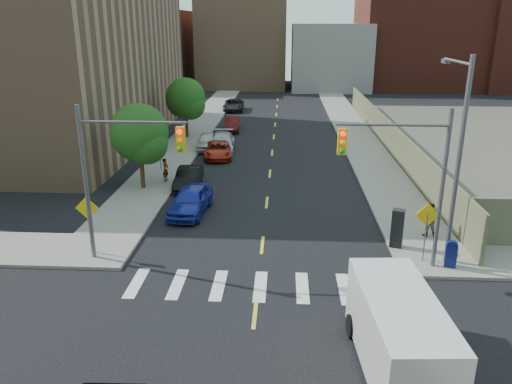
# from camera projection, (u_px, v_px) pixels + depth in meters

# --- Properties ---
(ground) EXTENTS (160.00, 160.00, 0.00)m
(ground) POSITION_uv_depth(u_px,v_px,m) (251.00, 347.00, 16.46)
(ground) COLOR black
(ground) RESTS_ON ground
(sidewalk_nw) EXTENTS (3.50, 73.00, 0.15)m
(sidewalk_nw) POSITION_uv_depth(u_px,v_px,m) (207.00, 117.00, 56.08)
(sidewalk_nw) COLOR gray
(sidewalk_nw) RESTS_ON ground
(sidewalk_ne) EXTENTS (3.50, 73.00, 0.15)m
(sidewalk_ne) POSITION_uv_depth(u_px,v_px,m) (346.00, 119.00, 55.24)
(sidewalk_ne) COLOR gray
(sidewalk_ne) RESTS_ON ground
(fence_north) EXTENTS (0.12, 44.00, 2.50)m
(fence_north) POSITION_uv_depth(u_px,v_px,m) (387.00, 134.00, 42.00)
(fence_north) COLOR #666949
(fence_north) RESTS_ON ground
(building_nw) EXTENTS (22.00, 30.00, 16.00)m
(building_nw) POSITION_uv_depth(u_px,v_px,m) (22.00, 49.00, 43.42)
(building_nw) COLOR #8C6B4C
(building_nw) RESTS_ON ground
(bg_bldg_west) EXTENTS (14.00, 18.00, 12.00)m
(bg_bldg_west) POSITION_uv_depth(u_px,v_px,m) (146.00, 49.00, 81.87)
(bg_bldg_west) COLOR #592319
(bg_bldg_west) RESTS_ON ground
(bg_bldg_midwest) EXTENTS (14.00, 16.00, 15.00)m
(bg_bldg_midwest) POSITION_uv_depth(u_px,v_px,m) (244.00, 40.00, 82.41)
(bg_bldg_midwest) COLOR #8C6B4C
(bg_bldg_midwest) RESTS_ON ground
(bg_bldg_center) EXTENTS (12.00, 16.00, 10.00)m
(bg_bldg_center) POSITION_uv_depth(u_px,v_px,m) (329.00, 56.00, 80.58)
(bg_bldg_center) COLOR gray
(bg_bldg_center) RESTS_ON ground
(bg_bldg_east) EXTENTS (18.00, 18.00, 16.00)m
(bg_bldg_east) POSITION_uv_depth(u_px,v_px,m) (416.00, 37.00, 80.75)
(bg_bldg_east) COLOR #592319
(bg_bldg_east) RESTS_ON ground
(signal_nw) EXTENTS (4.59, 0.30, 7.00)m
(signal_nw) POSITION_uv_depth(u_px,v_px,m) (119.00, 164.00, 20.99)
(signal_nw) COLOR #59595E
(signal_nw) RESTS_ON ground
(signal_ne) EXTENTS (4.59, 0.30, 7.00)m
(signal_ne) POSITION_uv_depth(u_px,v_px,m) (407.00, 168.00, 20.35)
(signal_ne) COLOR #59595E
(signal_ne) RESTS_ON ground
(streetlight_ne) EXTENTS (0.25, 3.70, 9.00)m
(streetlight_ne) POSITION_uv_depth(u_px,v_px,m) (457.00, 147.00, 20.86)
(streetlight_ne) COLOR #59595E
(streetlight_ne) RESTS_ON ground
(warn_sign_nw) EXTENTS (1.06, 0.06, 2.83)m
(warn_sign_nw) POSITION_uv_depth(u_px,v_px,m) (88.00, 214.00, 22.38)
(warn_sign_nw) COLOR #59595E
(warn_sign_nw) RESTS_ON ground
(warn_sign_ne) EXTENTS (1.06, 0.06, 2.83)m
(warn_sign_ne) POSITION_uv_depth(u_px,v_px,m) (427.00, 222.00, 21.57)
(warn_sign_ne) COLOR #59595E
(warn_sign_ne) RESTS_ON ground
(warn_sign_midwest) EXTENTS (1.06, 0.06, 2.83)m
(warn_sign_midwest) POSITION_uv_depth(u_px,v_px,m) (160.00, 145.00, 35.14)
(warn_sign_midwest) COLOR #59595E
(warn_sign_midwest) RESTS_ON ground
(tree_west_near) EXTENTS (3.66, 3.64, 5.52)m
(tree_west_near) POSITION_uv_depth(u_px,v_px,m) (140.00, 136.00, 30.93)
(tree_west_near) COLOR #332114
(tree_west_near) RESTS_ON ground
(tree_west_far) EXTENTS (3.66, 3.64, 5.52)m
(tree_west_far) POSITION_uv_depth(u_px,v_px,m) (186.00, 100.00, 45.11)
(tree_west_far) COLOR #332114
(tree_west_far) RESTS_ON ground
(parked_car_blue) EXTENTS (2.22, 4.63, 1.53)m
(parked_car_blue) POSITION_uv_depth(u_px,v_px,m) (190.00, 200.00, 27.80)
(parked_car_blue) COLOR navy
(parked_car_blue) RESTS_ON ground
(parked_car_black) EXTENTS (1.40, 3.95, 1.30)m
(parked_car_black) POSITION_uv_depth(u_px,v_px,m) (188.00, 178.00, 32.24)
(parked_car_black) COLOR black
(parked_car_black) RESTS_ON ground
(parked_car_red) EXTENTS (2.41, 4.64, 1.25)m
(parked_car_red) POSITION_uv_depth(u_px,v_px,m) (219.00, 150.00, 39.38)
(parked_car_red) COLOR #A22310
(parked_car_red) RESTS_ON ground
(parked_car_silver) EXTENTS (2.34, 5.07, 1.44)m
(parked_car_silver) POSITION_uv_depth(u_px,v_px,m) (222.00, 142.00, 41.47)
(parked_car_silver) COLOR #B2B4BB
(parked_car_silver) RESTS_ON ground
(parked_car_white) EXTENTS (1.91, 4.22, 1.40)m
(parked_car_white) POSITION_uv_depth(u_px,v_px,m) (207.00, 141.00, 41.87)
(parked_car_white) COLOR silver
(parked_car_white) RESTS_ON ground
(parked_car_maroon) EXTENTS (1.74, 4.22, 1.36)m
(parked_car_maroon) POSITION_uv_depth(u_px,v_px,m) (232.00, 124.00, 49.19)
(parked_car_maroon) COLOR #430D0D
(parked_car_maroon) RESTS_ON ground
(parked_car_grey) EXTENTS (2.47, 5.09, 1.40)m
(parked_car_grey) POSITION_uv_depth(u_px,v_px,m) (233.00, 105.00, 60.40)
(parked_car_grey) COLOR black
(parked_car_grey) RESTS_ON ground
(cargo_van) EXTENTS (2.57, 5.58, 2.50)m
(cargo_van) POSITION_uv_depth(u_px,v_px,m) (397.00, 330.00, 15.14)
(cargo_van) COLOR silver
(cargo_van) RESTS_ON ground
(mailbox) EXTENTS (0.58, 0.50, 1.19)m
(mailbox) POSITION_uv_depth(u_px,v_px,m) (451.00, 254.00, 21.45)
(mailbox) COLOR navy
(mailbox) RESTS_ON sidewalk_ne
(payphone) EXTENTS (0.66, 0.60, 1.85)m
(payphone) POSITION_uv_depth(u_px,v_px,m) (397.00, 228.00, 23.22)
(payphone) COLOR black
(payphone) RESTS_ON sidewalk_ne
(pedestrian_west) EXTENTS (0.45, 0.61, 1.53)m
(pedestrian_west) POSITION_uv_depth(u_px,v_px,m) (166.00, 170.00, 33.01)
(pedestrian_west) COLOR gray
(pedestrian_west) RESTS_ON sidewalk_nw
(pedestrian_east) EXTENTS (0.84, 0.67, 1.70)m
(pedestrian_east) POSITION_uv_depth(u_px,v_px,m) (429.00, 219.00, 24.45)
(pedestrian_east) COLOR gray
(pedestrian_east) RESTS_ON sidewalk_ne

